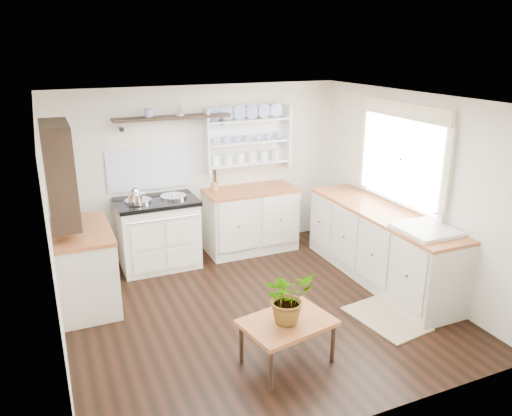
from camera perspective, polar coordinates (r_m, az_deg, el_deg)
name	(u,v)px	position (r m, az deg, el deg)	size (l,w,h in m)	color
floor	(257,309)	(5.68, 0.07, -11.47)	(4.00, 3.80, 0.01)	black
wall_back	(202,171)	(6.91, -6.23, 4.26)	(4.00, 0.02, 2.30)	silver
wall_right	(410,190)	(6.23, 17.20, 1.96)	(0.02, 3.80, 2.30)	silver
wall_left	(51,240)	(4.81, -22.36, -3.45)	(0.02, 3.80, 2.30)	silver
ceiling	(257,100)	(4.95, 0.08, 12.29)	(4.00, 3.80, 0.01)	white
window	(402,154)	(6.22, 16.31, 5.95)	(0.08, 1.55, 1.22)	white
aga_cooker	(158,233)	(6.64, -11.11, -2.77)	(1.03, 0.71, 0.95)	white
back_cabinets	(250,219)	(7.04, -0.64, -1.24)	(1.27, 0.63, 0.90)	beige
right_cabinets	(380,244)	(6.35, 13.96, -4.06)	(0.62, 2.43, 0.90)	beige
belfast_sink	(425,240)	(5.70, 18.73, -3.47)	(0.55, 0.60, 0.45)	white
left_cabinets	(85,266)	(5.91, -18.97, -6.26)	(0.62, 1.13, 0.90)	beige
plate_rack	(246,138)	(7.01, -1.13, 7.96)	(1.20, 0.22, 0.90)	white
high_shelf	(172,118)	(6.54, -9.53, 10.10)	(1.50, 0.29, 0.16)	black
left_shelving	(59,172)	(5.56, -21.56, 3.83)	(0.28, 0.80, 1.05)	black
kettle	(135,196)	(6.30, -13.66, 1.34)	(0.17, 0.17, 0.21)	silver
utensil_crock	(215,186)	(6.79, -4.74, 2.47)	(0.11, 0.11, 0.12)	#AE7340
center_table	(287,325)	(4.66, 3.61, -13.22)	(0.89, 0.71, 0.43)	brown
potted_plant	(288,297)	(4.51, 3.69, -10.06)	(0.44, 0.38, 0.49)	#3F7233
floor_rug	(386,319)	(5.66, 14.61, -12.13)	(0.55, 0.85, 0.02)	#917054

